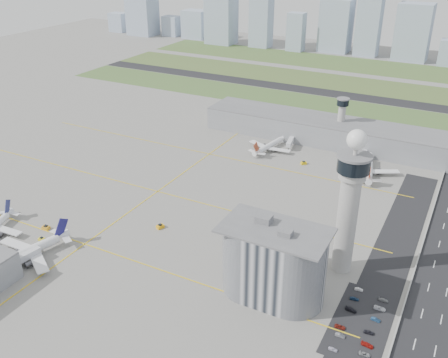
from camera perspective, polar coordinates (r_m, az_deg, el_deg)
The scene contains 50 objects.
ground at distance 244.06m, azimuth -3.86°, elevation -6.40°, with size 1000.00×1000.00×0.00m, color gray.
grass_strip_0 at distance 439.29m, azimuth 9.39°, elevation 8.59°, with size 480.00×50.00×0.08m, color #405A2A.
grass_strip_1 at distance 508.28m, azimuth 12.24°, elevation 10.79°, with size 480.00×60.00×0.08m, color #425A2B.
grass_strip_2 at distance 583.51m, azimuth 14.56°, elevation 12.54°, with size 480.00×70.00×0.08m, color #4F6E34.
runway at distance 473.09m, azimuth 10.90°, elevation 9.76°, with size 480.00×22.00×0.10m, color black.
highway at distance 217.99m, azimuth 23.77°, elevation -13.54°, with size 28.00×500.00×0.10m, color black.
barrier_left at distance 217.78m, azimuth 20.10°, elevation -12.64°, with size 0.60×500.00×1.20m, color #9E9E99.
landside_road at distance 211.00m, azimuth 16.62°, elevation -13.65°, with size 18.00×260.00×0.08m, color black.
parking_lot at distance 202.06m, azimuth 15.27°, elevation -15.53°, with size 20.00×44.00×0.10m, color black.
taxiway_line_h_0 at distance 245.85m, azimuth -15.62°, elevation -7.18°, with size 260.00×0.60×0.01m, color yellow.
taxiway_line_h_1 at distance 285.04m, azimuth -7.61°, elevation -1.43°, with size 260.00×0.60×0.01m, color yellow.
taxiway_line_h_2 at distance 330.53m, azimuth -1.69°, elevation 2.87°, with size 260.00×0.60×0.01m, color yellow.
taxiway_line_v at distance 285.04m, azimuth -7.61°, elevation -1.43°, with size 0.60×260.00×0.01m, color yellow.
control_tower at distance 209.15m, azimuth 14.15°, elevation -2.09°, with size 14.00×14.00×64.50m.
secondary_tower at distance 351.80m, azimuth 13.27°, elevation 6.94°, with size 8.60×8.60×31.90m.
admin_building at distance 199.74m, azimuth 5.66°, elevation -9.50°, with size 42.00×24.00×33.50m.
terminal_pier at distance 351.52m, azimuth 14.56°, elevation 4.87°, with size 210.00×32.00×15.80m.
airplane_near_c at distance 240.08m, azimuth -22.03°, elevation -7.37°, with size 44.84×38.11×12.55m, color white, non-canonical shape.
airplane_far_a at distance 336.92m, azimuth 5.26°, elevation 4.20°, with size 37.28×31.69×10.44m, color white, non-canonical shape.
airplane_far_b at distance 314.70m, azimuth 16.32°, elevation 1.67°, with size 42.32×35.97×11.85m, color white, non-canonical shape.
jet_bridge_near_2 at distance 236.30m, azimuth -23.13°, elevation -9.18°, with size 14.00×3.00×5.70m, color silver, non-canonical shape.
jet_bridge_far_0 at distance 348.67m, azimuth 7.77°, elevation 4.43°, with size 14.00×3.00×5.70m, color silver, non-canonical shape.
jet_bridge_far_1 at distance 336.59m, azimuth 15.75°, elevation 2.82°, with size 14.00×3.00×5.70m, color silver, non-canonical shape.
tug_1 at distance 262.76m, azimuth -19.69°, elevation -5.21°, with size 2.48×3.61×2.10m, color gold, non-canonical shape.
tug_2 at distance 254.50m, azimuth -20.13°, elevation -6.44°, with size 2.00×2.90×1.69m, color yellow, non-canonical shape.
tug_3 at distance 250.44m, azimuth -7.31°, elevation -5.36°, with size 2.47×3.60×2.09m, color #F8AA0D, non-canonical shape.
tug_4 at distance 319.32m, azimuth 9.09°, elevation 1.85°, with size 2.37×3.44×2.00m, color yellow, non-canonical shape.
tug_5 at distance 299.94m, azimuth 14.55°, elevation -0.43°, with size 2.02×2.94×1.71m, color #EBC502, non-canonical shape.
car_lot_0 at distance 188.98m, azimuth 12.34°, elevation -18.47°, with size 1.30×3.24×1.10m, color silver.
car_lot_1 at distance 194.37m, azimuth 13.13°, elevation -17.02°, with size 1.26×3.61×1.19m, color slate.
car_lot_2 at distance 197.73m, azimuth 13.13°, elevation -16.13°, with size 1.88×4.07×1.13m, color maroon.
car_lot_3 at distance 205.82m, azimuth 14.31°, elevation -14.26°, with size 1.82×4.49×1.30m, color black.
car_lot_4 at distance 211.34m, azimuth 14.67°, elevation -13.08°, with size 1.45×3.61×1.23m, color navy.
car_lot_5 at distance 216.56m, azimuth 15.16°, elevation -12.07°, with size 1.15×3.30×1.09m, color silver.
car_lot_6 at distance 189.82m, azimuth 15.78°, elevation -18.71°, with size 1.84×3.99×1.11m, color gray.
car_lot_7 at distance 193.21m, azimuth 16.06°, elevation -17.75°, with size 1.80×4.43×1.28m, color #A61610.
car_lot_8 at distance 198.07m, azimuth 16.22°, elevation -16.46°, with size 1.53×3.79×1.29m, color black.
car_lot_9 at distance 204.00m, azimuth 16.93°, elevation -15.12°, with size 1.23×3.54×1.17m, color navy.
car_lot_10 at distance 209.36m, azimuth 17.37°, elevation -13.93°, with size 2.11×4.57×1.27m, color silver.
car_lot_11 at distance 213.90m, azimuth 17.75°, elevation -13.03°, with size 1.57×3.85×1.12m, color gray.
skyline_bldg_0 at distance 778.42m, azimuth -11.94°, elevation 17.12°, with size 24.05×19.24×26.50m, color #9EADC1.
skyline_bldg_1 at distance 744.04m, azimuth -9.35°, elevation 18.45°, with size 37.63×30.10×65.60m, color #9EADC1.
skyline_bldg_2 at distance 734.27m, azimuth -6.00°, elevation 17.00°, with size 22.81×18.25×26.79m, color #9EADC1.
skyline_bldg_3 at distance 714.07m, azimuth -3.25°, elevation 17.24°, with size 32.30×25.84×36.93m, color #9EADC1.
skyline_bldg_4 at distance 674.94m, azimuth -0.32°, elevation 17.75°, with size 35.81×28.65×60.36m, color #9EADC1.
skyline_bldg_5 at distance 654.94m, azimuth 4.28°, elevation 17.71°, with size 25.49×20.39×66.89m, color #9EADC1.
skyline_bldg_6 at distance 637.75m, azimuth 8.23°, elevation 16.30°, with size 20.04×16.03×45.20m, color #9EADC1.
skyline_bldg_7 at distance 641.36m, azimuth 12.68°, elevation 16.73°, with size 35.76×28.61×61.22m, color #9EADC1.
skyline_bldg_8 at distance 625.13m, azimuth 16.30°, elevation 17.13°, with size 26.33×21.06×83.39m, color #9EADC1.
skyline_bldg_9 at distance 619.17m, azimuth 20.81°, elevation 15.42°, with size 36.96×29.57×62.11m, color #9EADC1.
Camera 1 is at (109.80, -173.35, 132.13)m, focal length 40.00 mm.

